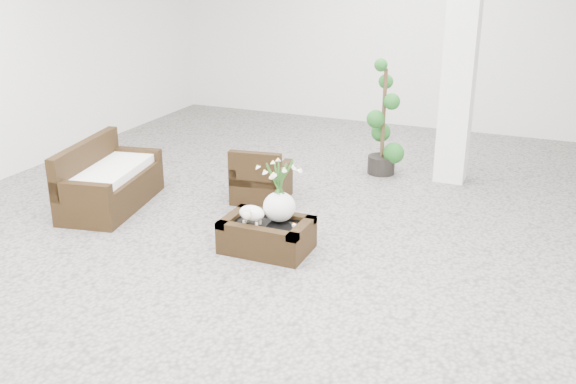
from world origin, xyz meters
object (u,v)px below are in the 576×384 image
at_px(coffee_table, 267,236).
at_px(armchair, 261,173).
at_px(loveseat, 110,175).
at_px(topiary, 384,119).

height_order(coffee_table, armchair, armchair).
xyz_separation_m(coffee_table, loveseat, (-2.28, 0.40, 0.25)).
height_order(loveseat, topiary, topiary).
bearing_deg(coffee_table, topiary, 81.84).
xyz_separation_m(coffee_table, topiary, (0.42, 2.94, 0.64)).
distance_m(coffee_table, topiary, 3.04).
distance_m(coffee_table, loveseat, 2.33).
bearing_deg(coffee_table, armchair, 117.28).
xyz_separation_m(loveseat, topiary, (2.70, 2.54, 0.39)).
distance_m(loveseat, topiary, 3.73).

